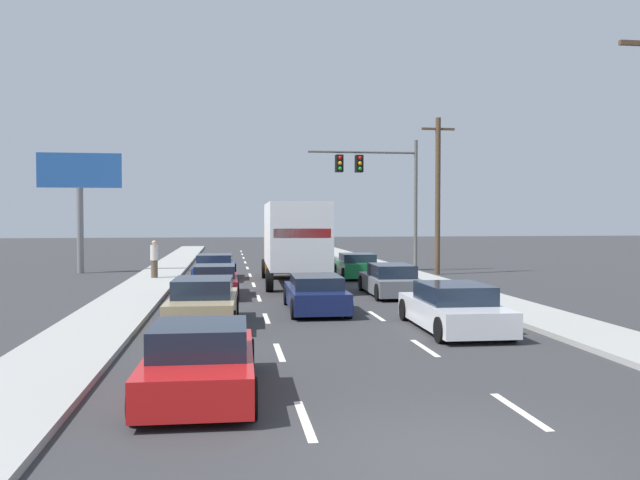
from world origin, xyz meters
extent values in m
plane|color=#333335|center=(0.00, 25.00, 0.00)|extent=(140.00, 140.00, 0.00)
cube|color=#9E9E99|center=(6.39, 20.00, 0.07)|extent=(2.28, 80.00, 0.14)
cube|color=#9E9E99|center=(-6.39, 20.00, 0.07)|extent=(2.28, 80.00, 0.14)
cube|color=silver|center=(-1.70, 1.77, 0.00)|extent=(0.14, 2.00, 0.01)
cube|color=silver|center=(-1.70, 6.77, 0.00)|extent=(0.14, 2.00, 0.01)
cube|color=silver|center=(-1.70, 11.77, 0.00)|extent=(0.14, 2.00, 0.01)
cube|color=silver|center=(-1.70, 16.77, 0.00)|extent=(0.14, 2.00, 0.01)
cube|color=silver|center=(-1.70, 21.77, 0.00)|extent=(0.14, 2.00, 0.01)
cube|color=silver|center=(-1.70, 26.77, 0.00)|extent=(0.14, 2.00, 0.01)
cube|color=silver|center=(-1.70, 31.77, 0.00)|extent=(0.14, 2.00, 0.01)
cube|color=silver|center=(-1.70, 36.77, 0.00)|extent=(0.14, 2.00, 0.01)
cube|color=silver|center=(-1.70, 41.77, 0.00)|extent=(0.14, 2.00, 0.01)
cube|color=silver|center=(-1.70, 46.77, 0.00)|extent=(0.14, 2.00, 0.01)
cube|color=silver|center=(-1.70, 51.77, 0.00)|extent=(0.14, 2.00, 0.01)
cube|color=silver|center=(1.70, 1.77, 0.00)|extent=(0.14, 2.00, 0.01)
cube|color=silver|center=(1.70, 6.77, 0.00)|extent=(0.14, 2.00, 0.01)
cube|color=silver|center=(1.70, 11.77, 0.00)|extent=(0.14, 2.00, 0.01)
cube|color=silver|center=(1.70, 16.77, 0.00)|extent=(0.14, 2.00, 0.01)
cube|color=silver|center=(1.70, 21.77, 0.00)|extent=(0.14, 2.00, 0.01)
cube|color=silver|center=(1.70, 26.77, 0.00)|extent=(0.14, 2.00, 0.01)
cube|color=silver|center=(1.70, 31.77, 0.00)|extent=(0.14, 2.00, 0.01)
cube|color=silver|center=(1.70, 36.77, 0.00)|extent=(0.14, 2.00, 0.01)
cube|color=silver|center=(1.70, 41.77, 0.00)|extent=(0.14, 2.00, 0.01)
cube|color=silver|center=(1.70, 46.77, 0.00)|extent=(0.14, 2.00, 0.01)
cube|color=silver|center=(1.70, 51.77, 0.00)|extent=(0.14, 2.00, 0.01)
cube|color=#1E389E|center=(-3.49, 24.78, 0.42)|extent=(2.04, 4.60, 0.56)
cube|color=#192333|center=(-3.49, 24.58, 0.97)|extent=(1.72, 2.12, 0.54)
cylinder|color=black|center=(-4.30, 26.53, 0.32)|extent=(0.24, 0.65, 0.64)
cylinder|color=black|center=(-2.55, 26.46, 0.32)|extent=(0.24, 0.65, 0.64)
cylinder|color=black|center=(-4.43, 23.09, 0.32)|extent=(0.24, 0.65, 0.64)
cylinder|color=black|center=(-2.67, 23.03, 0.32)|extent=(0.24, 0.65, 0.64)
cube|color=maroon|center=(-3.36, 17.79, 0.44)|extent=(1.77, 4.44, 0.59)
cube|color=#192333|center=(-3.36, 17.72, 0.97)|extent=(1.55, 2.03, 0.47)
cylinder|color=black|center=(-4.16, 19.46, 0.32)|extent=(0.22, 0.64, 0.64)
cylinder|color=black|center=(-2.53, 19.45, 0.32)|extent=(0.22, 0.64, 0.64)
cylinder|color=black|center=(-4.18, 16.13, 0.32)|extent=(0.22, 0.64, 0.64)
cylinder|color=black|center=(-2.55, 16.12, 0.32)|extent=(0.22, 0.64, 0.64)
cube|color=tan|center=(-3.53, 10.79, 0.49)|extent=(1.96, 4.44, 0.69)
cube|color=#192333|center=(-3.54, 10.72, 1.09)|extent=(1.67, 2.19, 0.51)
cylinder|color=black|center=(-4.32, 12.46, 0.32)|extent=(0.24, 0.65, 0.64)
cylinder|color=black|center=(-2.63, 12.40, 0.32)|extent=(0.24, 0.65, 0.64)
cylinder|color=black|center=(-4.44, 9.18, 0.32)|extent=(0.24, 0.65, 0.64)
cylinder|color=black|center=(-2.75, 9.12, 0.32)|extent=(0.24, 0.65, 0.64)
cube|color=red|center=(-3.31, 3.50, 0.44)|extent=(1.88, 4.25, 0.61)
cube|color=#192333|center=(-3.31, 3.30, 1.00)|extent=(1.61, 1.85, 0.50)
cylinder|color=black|center=(-4.11, 5.07, 0.32)|extent=(0.23, 0.64, 0.64)
cylinder|color=black|center=(-2.44, 5.04, 0.32)|extent=(0.23, 0.64, 0.64)
cylinder|color=black|center=(-4.18, 1.96, 0.32)|extent=(0.23, 0.64, 0.64)
cylinder|color=black|center=(-2.51, 1.93, 0.32)|extent=(0.23, 0.64, 0.64)
cube|color=white|center=(0.04, 20.28, 2.31)|extent=(2.61, 7.23, 2.72)
cube|color=red|center=(-0.05, 16.71, 2.45)|extent=(2.19, 0.09, 0.36)
cube|color=orange|center=(0.15, 24.97, 1.43)|extent=(2.39, 2.27, 2.27)
cylinder|color=black|center=(-1.02, 25.00, 0.48)|extent=(0.32, 0.97, 0.96)
cylinder|color=black|center=(1.32, 24.94, 0.48)|extent=(0.32, 0.97, 0.96)
cylinder|color=black|center=(-1.16, 18.87, 0.48)|extent=(0.32, 0.97, 0.96)
cylinder|color=black|center=(1.17, 18.82, 0.48)|extent=(0.32, 0.97, 0.96)
cube|color=#141E4C|center=(-0.02, 13.11, 0.46)|extent=(1.83, 4.41, 0.64)
cube|color=#192333|center=(-0.03, 12.84, 0.98)|extent=(1.57, 2.13, 0.40)
cylinder|color=black|center=(-0.80, 14.77, 0.32)|extent=(0.23, 0.64, 0.64)
cylinder|color=black|center=(0.82, 14.73, 0.32)|extent=(0.23, 0.64, 0.64)
cylinder|color=black|center=(-0.87, 11.48, 0.32)|extent=(0.23, 0.64, 0.64)
cylinder|color=black|center=(0.75, 11.45, 0.32)|extent=(0.23, 0.64, 0.64)
cube|color=#196B38|center=(3.61, 24.46, 0.49)|extent=(2.00, 4.23, 0.69)
cube|color=#192333|center=(3.60, 24.35, 1.04)|extent=(1.69, 2.04, 0.40)
cylinder|color=black|center=(2.80, 26.02, 0.32)|extent=(0.24, 0.65, 0.64)
cylinder|color=black|center=(4.53, 25.95, 0.32)|extent=(0.24, 0.65, 0.64)
cylinder|color=black|center=(2.69, 22.96, 0.32)|extent=(0.24, 0.65, 0.64)
cylinder|color=black|center=(4.41, 22.89, 0.32)|extent=(0.24, 0.65, 0.64)
cube|color=slate|center=(3.44, 17.01, 0.45)|extent=(1.82, 4.53, 0.62)
cube|color=#192333|center=(3.43, 16.68, 1.00)|extent=(1.56, 2.28, 0.48)
cylinder|color=black|center=(2.69, 18.72, 0.32)|extent=(0.24, 0.65, 0.64)
cylinder|color=black|center=(4.27, 18.68, 0.32)|extent=(0.24, 0.65, 0.64)
cylinder|color=black|center=(2.60, 15.33, 0.32)|extent=(0.24, 0.65, 0.64)
cylinder|color=black|center=(4.19, 15.29, 0.32)|extent=(0.24, 0.65, 0.64)
cube|color=white|center=(3.19, 9.05, 0.46)|extent=(1.98, 4.67, 0.64)
cube|color=#192333|center=(3.19, 8.97, 1.02)|extent=(1.71, 2.27, 0.49)
cylinder|color=black|center=(2.35, 10.83, 0.32)|extent=(0.23, 0.64, 0.64)
cylinder|color=black|center=(4.11, 10.79, 0.32)|extent=(0.23, 0.64, 0.64)
cylinder|color=black|center=(2.28, 7.30, 0.32)|extent=(0.23, 0.64, 0.64)
cylinder|color=black|center=(4.04, 7.26, 0.32)|extent=(0.23, 0.64, 0.64)
cylinder|color=#595B56|center=(7.70, 28.00, 3.71)|extent=(0.20, 0.20, 7.43)
cylinder|color=#595B56|center=(4.63, 28.00, 6.71)|extent=(6.14, 0.14, 0.14)
cube|color=black|center=(4.42, 28.00, 6.06)|extent=(0.40, 0.56, 0.95)
sphere|color=red|center=(4.42, 27.69, 6.36)|extent=(0.20, 0.20, 0.20)
sphere|color=orange|center=(4.42, 27.69, 6.06)|extent=(0.20, 0.20, 0.20)
sphere|color=green|center=(4.42, 27.69, 5.76)|extent=(0.20, 0.20, 0.20)
cube|color=black|center=(3.30, 28.00, 6.06)|extent=(0.40, 0.56, 0.95)
sphere|color=red|center=(3.30, 27.69, 6.36)|extent=(0.20, 0.20, 0.20)
sphere|color=orange|center=(3.30, 27.69, 6.06)|extent=(0.20, 0.20, 0.20)
sphere|color=green|center=(3.30, 27.69, 5.76)|extent=(0.20, 0.20, 0.20)
cylinder|color=brown|center=(8.27, 25.81, 4.18)|extent=(0.28, 0.28, 8.37)
cube|color=brown|center=(8.27, 25.81, 7.77)|extent=(1.80, 0.12, 0.12)
cylinder|color=slate|center=(-10.87, 29.31, 2.34)|extent=(0.36, 0.36, 4.69)
cube|color=#2659A5|center=(-10.87, 29.31, 5.63)|extent=(4.45, 0.20, 1.89)
cylinder|color=brown|center=(-6.39, 24.46, 0.56)|extent=(0.32, 0.32, 0.84)
cylinder|color=beige|center=(-6.39, 24.46, 1.35)|extent=(0.38, 0.38, 0.74)
sphere|color=tan|center=(-6.39, 24.46, 1.83)|extent=(0.23, 0.23, 0.23)
camera|label=1|loc=(-2.82, -7.83, 3.04)|focal=36.60mm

